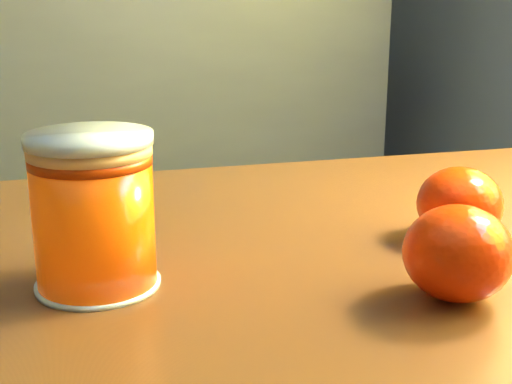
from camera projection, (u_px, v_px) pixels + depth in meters
name	position (u px, v px, depth m)	size (l,w,h in m)	color
juice_glass	(94.00, 213.00, 0.46)	(0.08, 0.08, 0.10)	#FF4D05
orange_front	(458.00, 253.00, 0.45)	(0.07, 0.07, 0.06)	red
orange_back	(460.00, 204.00, 0.55)	(0.07, 0.07, 0.06)	red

